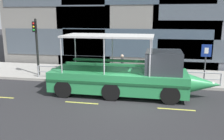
# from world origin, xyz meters

# --- Properties ---
(ground_plane) EXTENTS (120.00, 120.00, 0.00)m
(ground_plane) POSITION_xyz_m (0.00, 0.00, 0.00)
(ground_plane) COLOR #2B2B2D
(sidewalk) EXTENTS (32.00, 4.80, 0.18)m
(sidewalk) POSITION_xyz_m (0.00, 5.60, 0.09)
(sidewalk) COLOR #A8A59E
(sidewalk) RESTS_ON ground_plane
(curb_edge) EXTENTS (32.00, 0.18, 0.18)m
(curb_edge) POSITION_xyz_m (0.00, 3.11, 0.09)
(curb_edge) COLOR #B2ADA3
(curb_edge) RESTS_ON ground_plane
(lane_centreline) EXTENTS (25.80, 0.12, 0.01)m
(lane_centreline) POSITION_xyz_m (-0.00, -0.55, 0.00)
(lane_centreline) COLOR #DBD64C
(lane_centreline) RESTS_ON ground_plane
(curb_guardrail) EXTENTS (12.23, 0.09, 0.83)m
(curb_guardrail) POSITION_xyz_m (-0.79, 3.45, 0.75)
(curb_guardrail) COLOR #9EA0A8
(curb_guardrail) RESTS_ON sidewalk
(traffic_light_pole) EXTENTS (0.24, 0.46, 4.05)m
(traffic_light_pole) POSITION_xyz_m (-7.15, 3.98, 2.64)
(traffic_light_pole) COLOR black
(traffic_light_pole) RESTS_ON sidewalk
(parking_sign) EXTENTS (0.60, 0.12, 2.53)m
(parking_sign) POSITION_xyz_m (4.35, 3.73, 1.90)
(parking_sign) COLOR #4C4F54
(parking_sign) RESTS_ON sidewalk
(duck_tour_boat) EXTENTS (9.57, 2.68, 3.40)m
(duck_tour_boat) POSITION_xyz_m (-0.19, 1.30, 1.09)
(duck_tour_boat) COLOR #2D9351
(duck_tour_boat) RESTS_ON ground_plane
(pedestrian_near_bow) EXTENTS (0.25, 0.46, 1.63)m
(pedestrian_near_bow) POSITION_xyz_m (2.76, 4.90, 1.16)
(pedestrian_near_bow) COLOR #47423D
(pedestrian_near_bow) RESTS_ON sidewalk
(pedestrian_mid_left) EXTENTS (0.23, 0.47, 1.63)m
(pedestrian_mid_left) POSITION_xyz_m (-1.02, 4.49, 1.16)
(pedestrian_mid_left) COLOR #1E2338
(pedestrian_mid_left) RESTS_ON sidewalk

